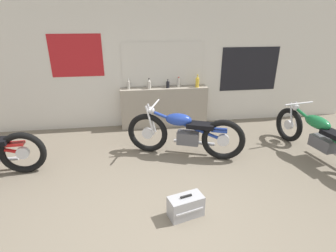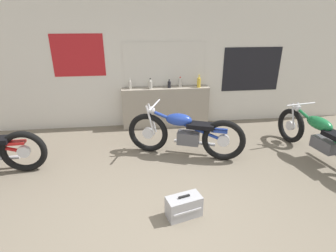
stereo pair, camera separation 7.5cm
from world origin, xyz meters
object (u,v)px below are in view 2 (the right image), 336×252
(bottle_center, at_px, (169,84))
(bottle_right_center, at_px, (180,83))
(bottle_rightmost, at_px, (199,82))
(motorcycle_green, at_px, (322,138))
(hard_case_silver, at_px, (184,206))
(bottle_left_center, at_px, (150,84))
(bottle_leftmost, at_px, (130,84))
(motorcycle_blue, at_px, (185,133))

(bottle_center, xyz_separation_m, bottle_right_center, (0.25, 0.04, 0.02))
(bottle_center, bearing_deg, bottle_rightmost, -4.00)
(bottle_center, distance_m, motorcycle_green, 3.17)
(motorcycle_green, height_order, hard_case_silver, motorcycle_green)
(bottle_left_center, relative_size, bottle_right_center, 1.02)
(bottle_right_center, distance_m, bottle_rightmost, 0.42)
(bottle_rightmost, height_order, motorcycle_green, bottle_rightmost)
(bottle_right_center, bearing_deg, hard_case_silver, -98.43)
(bottle_leftmost, distance_m, bottle_rightmost, 1.53)
(bottle_center, bearing_deg, motorcycle_blue, -86.29)
(bottle_rightmost, relative_size, hard_case_silver, 0.58)
(bottle_leftmost, relative_size, motorcycle_green, 0.10)
(bottle_center, height_order, motorcycle_green, bottle_center)
(motorcycle_blue, bearing_deg, bottle_leftmost, 123.21)
(bottle_left_center, xyz_separation_m, hard_case_silver, (0.22, -3.01, -0.88))
(bottle_center, relative_size, hard_case_silver, 0.39)
(hard_case_silver, bearing_deg, bottle_center, 86.16)
(bottle_left_center, xyz_separation_m, motorcycle_blue, (0.52, -1.42, -0.58))
(bottle_center, relative_size, motorcycle_green, 0.09)
(bottle_leftmost, xyz_separation_m, hard_case_silver, (0.66, -3.05, -0.88))
(bottle_rightmost, distance_m, motorcycle_blue, 1.63)
(bottle_rightmost, xyz_separation_m, motorcycle_blue, (-0.57, -1.41, -0.60))
(bottle_right_center, relative_size, motorcycle_green, 0.10)
(bottle_leftmost, height_order, motorcycle_blue, bottle_leftmost)
(bottle_leftmost, xyz_separation_m, bottle_rightmost, (1.53, -0.06, 0.02))
(hard_case_silver, bearing_deg, bottle_rightmost, 73.86)
(bottle_right_center, height_order, motorcycle_blue, bottle_right_center)
(motorcycle_green, bearing_deg, motorcycle_blue, 169.31)
(bottle_rightmost, relative_size, motorcycle_green, 0.13)
(bottle_center, distance_m, hard_case_silver, 3.17)
(bottle_right_center, distance_m, motorcycle_green, 3.01)
(motorcycle_blue, distance_m, hard_case_silver, 1.64)
(hard_case_silver, bearing_deg, bottle_right_center, 81.57)
(bottle_leftmost, distance_m, motorcycle_green, 3.89)
(bottle_leftmost, height_order, bottle_center, bottle_leftmost)
(bottle_left_center, distance_m, bottle_right_center, 0.68)
(bottle_center, height_order, bottle_right_center, bottle_right_center)
(bottle_leftmost, relative_size, bottle_rightmost, 0.82)
(motorcycle_blue, relative_size, hard_case_silver, 4.21)
(bottle_center, xyz_separation_m, motorcycle_green, (2.47, -1.90, -0.58))
(bottle_leftmost, xyz_separation_m, motorcycle_green, (3.33, -1.91, -0.60))
(motorcycle_blue, bearing_deg, bottle_center, 93.71)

